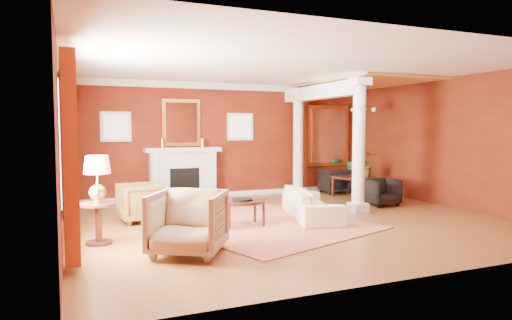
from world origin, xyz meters
name	(u,v)px	position (x,y,z in m)	size (l,w,h in m)	color
ground	(292,221)	(0.00, 0.00, 0.00)	(8.00, 8.00, 0.00)	brown
room_shell	(293,115)	(0.00, 0.00, 2.02)	(8.04, 7.04, 2.92)	#64210D
fireplace	(183,174)	(-1.30, 3.32, 0.65)	(1.85, 0.42, 1.29)	white
overmantel_mirror	(181,123)	(-1.30, 3.45, 1.90)	(0.95, 0.07, 1.15)	gold
flank_window_left	(116,127)	(-2.85, 3.46, 1.80)	(0.70, 0.07, 0.70)	white
flank_window_right	(240,127)	(0.25, 3.46, 1.80)	(0.70, 0.07, 0.70)	white
left_window	(68,152)	(-3.89, -0.60, 1.42)	(0.21, 2.55, 2.60)	white
column_front	(359,144)	(1.70, 0.30, 1.43)	(0.36, 0.36, 2.80)	white
column_back	(298,141)	(1.70, 3.00, 1.43)	(0.36, 0.36, 2.80)	white
header_beam	(320,92)	(1.70, 1.90, 2.62)	(0.30, 3.20, 0.32)	white
amber_ceiling	(364,83)	(2.85, 1.75, 2.87)	(2.30, 3.40, 0.04)	#E89B44
dining_mirror	(328,136)	(2.90, 3.45, 1.55)	(1.30, 0.07, 1.70)	gold
chandelier	(364,109)	(2.90, 1.80, 2.25)	(0.60, 0.62, 0.75)	#B8913A
crown_trim	(231,87)	(0.00, 3.46, 2.82)	(8.00, 0.08, 0.16)	white
base_trim	(231,194)	(0.00, 3.46, 0.06)	(8.00, 0.08, 0.12)	white
rug	(250,222)	(-0.76, 0.23, 0.01)	(3.12, 4.17, 0.02)	maroon
sofa	(312,199)	(0.47, 0.08, 0.39)	(1.99, 0.58, 0.78)	beige
armchair_leopard	(140,200)	(-2.66, 1.07, 0.40)	(0.78, 0.73, 0.80)	black
armchair_stripe	(188,220)	(-2.39, -1.48, 0.49)	(0.96, 0.90, 0.99)	tan
coffee_table	(243,203)	(-1.03, -0.07, 0.42)	(0.92, 0.92, 0.47)	black
coffee_book	(243,194)	(-1.00, -0.01, 0.58)	(0.16, 0.02, 0.22)	black
side_table	(98,186)	(-3.50, -0.39, 0.89)	(0.54, 0.54, 1.35)	black
dining_table	(364,181)	(2.98, 1.86, 0.42)	(1.52, 0.54, 0.85)	black
dining_chair_near	(381,191)	(2.68, 0.78, 0.34)	(0.66, 0.62, 0.68)	black
dining_chair_far	(335,180)	(2.78, 2.89, 0.37)	(0.71, 0.67, 0.73)	black
green_urn	(353,180)	(3.43, 3.00, 0.33)	(0.36, 0.36, 0.85)	#16451E
potted_plant	(365,155)	(3.06, 1.93, 1.09)	(0.55, 0.61, 0.47)	#26591E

